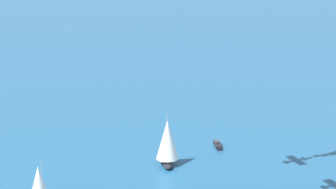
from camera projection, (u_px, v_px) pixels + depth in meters
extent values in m
cylinder|color=#B2B2B7|center=(43.00, 184.00, 119.44)|extent=(0.14, 0.14, 10.48)
cone|color=white|center=(39.00, 185.00, 120.16)|extent=(7.07, 7.07, 8.91)
ellipsoid|color=black|center=(167.00, 161.00, 148.11)|extent=(11.17, 3.97, 1.53)
cylinder|color=#B2B2B7|center=(167.00, 136.00, 147.15)|extent=(0.14, 0.14, 12.59)
cone|color=white|center=(167.00, 140.00, 145.98)|extent=(6.50, 6.50, 10.70)
cube|color=black|center=(217.00, 145.00, 162.04)|extent=(5.64, 2.05, 0.89)
cone|color=black|center=(219.00, 149.00, 158.76)|extent=(1.51, 1.85, 1.78)
cube|color=#38383D|center=(217.00, 142.00, 162.25)|extent=(2.01, 1.52, 0.67)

